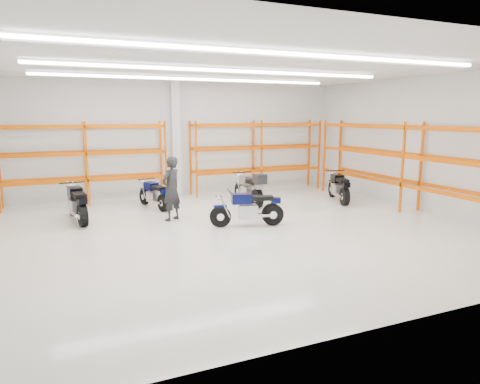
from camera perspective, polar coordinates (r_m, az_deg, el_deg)
name	(u,v)px	position (r m, az deg, el deg)	size (l,w,h in m)	color
ground	(231,231)	(12.01, -1.17, -5.27)	(14.00, 14.00, 0.00)	silver
room_shell	(230,112)	(11.60, -1.28, 10.59)	(14.02, 12.02, 4.51)	silver
motorcycle_main	(250,209)	(12.48, 1.37, -2.30)	(2.15, 0.89, 1.07)	black
motorcycle_back_a	(77,204)	(13.88, -20.88, -1.57)	(0.77, 2.31, 1.14)	black
motorcycle_back_b	(155,195)	(15.13, -11.31, -0.44)	(0.81, 1.97, 0.99)	black
motorcycle_back_c	(250,189)	(15.46, 1.35, 0.43)	(0.75, 2.35, 1.21)	black
motorcycle_back_d	(339,188)	(16.42, 13.08, 0.53)	(1.03, 2.18, 1.11)	black
standing_man	(171,189)	(13.24, -9.16, 0.44)	(0.72, 0.47, 1.98)	black
structural_column	(176,140)	(17.14, -8.56, 6.90)	(0.32, 0.32, 4.50)	white
pallet_racking_back_left	(86,155)	(16.30, -19.88, 4.61)	(5.67, 0.87, 3.00)	#E96000
pallet_racking_back_right	(257,150)	(18.02, 2.33, 5.68)	(5.67, 0.87, 3.00)	#E96000
pallet_racking_side	(412,158)	(15.29, 22.00, 4.25)	(0.87, 9.07, 3.00)	#E96000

